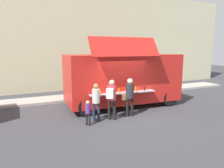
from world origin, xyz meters
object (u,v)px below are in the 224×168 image
at_px(customer_mid_with_backpack, 112,96).
at_px(customer_rear_waiting, 96,99).
at_px(trash_bin, 158,85).
at_px(child_near_queue, 88,111).
at_px(food_truck_main, 123,78).
at_px(customer_front_ordering, 129,94).

relative_size(customer_mid_with_backpack, customer_rear_waiting, 1.09).
bearing_deg(trash_bin, child_near_queue, -146.55).
bearing_deg(customer_rear_waiting, food_truck_main, -12.07).
bearing_deg(trash_bin, customer_rear_waiting, -146.86).
distance_m(customer_mid_with_backpack, customer_rear_waiting, 0.68).
xyz_separation_m(trash_bin, child_near_queue, (-6.73, -4.45, 0.16)).
bearing_deg(customer_front_ordering, customer_rear_waiting, 100.60).
bearing_deg(customer_rear_waiting, trash_bin, -18.01).
xyz_separation_m(food_truck_main, customer_front_ordering, (-0.58, -1.81, -0.48)).
height_order(trash_bin, child_near_queue, child_near_queue).
relative_size(trash_bin, customer_front_ordering, 0.52).
height_order(customer_front_ordering, customer_rear_waiting, customer_front_ordering).
height_order(customer_rear_waiting, child_near_queue, customer_rear_waiting).
xyz_separation_m(trash_bin, customer_front_ordering, (-4.66, -4.13, 0.58)).
relative_size(trash_bin, child_near_queue, 0.88).
bearing_deg(food_truck_main, child_near_queue, -139.28).
distance_m(trash_bin, child_near_queue, 8.07).
xyz_separation_m(food_truck_main, customer_mid_with_backpack, (-1.51, -1.91, -0.44)).
bearing_deg(food_truck_main, customer_front_ordering, -105.78).
distance_m(food_truck_main, trash_bin, 4.82).
bearing_deg(child_near_queue, trash_bin, -5.61).
height_order(customer_front_ordering, child_near_queue, customer_front_ordering).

